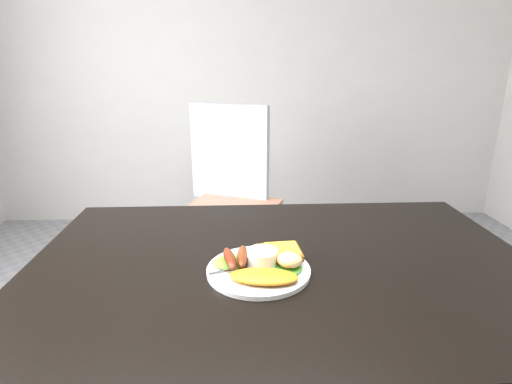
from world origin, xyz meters
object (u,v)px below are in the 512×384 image
dining_table (282,268)px  plate (259,270)px  dining_chair (230,212)px  person (171,211)px

dining_table → plate: (-0.06, -0.06, 0.03)m
dining_table → plate: plate is taller
dining_chair → person: person is taller
plate → dining_chair: bearing=94.2°
dining_table → plate: 0.09m
dining_table → person: bearing=126.7°
dining_table → plate: size_ratio=5.18×
dining_chair → plate: (0.09, -1.20, 0.31)m
dining_chair → person: 0.76m
dining_table → dining_chair: 1.18m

